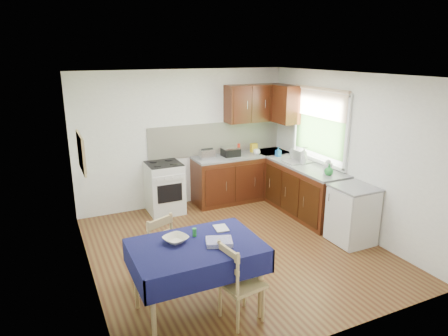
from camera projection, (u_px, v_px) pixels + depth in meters
name	position (u px, v px, depth m)	size (l,w,h in m)	color
floor	(235.00, 248.00, 5.89)	(4.20, 4.20, 0.00)	#492613
ceiling	(236.00, 75.00, 5.19)	(4.00, 4.20, 0.02)	white
wall_back	(184.00, 139.00, 7.36)	(4.00, 0.02, 2.50)	silver
wall_front	(336.00, 224.00, 3.71)	(4.00, 0.02, 2.50)	silver
wall_left	(85.00, 187.00, 4.72)	(0.02, 4.20, 2.50)	silver
wall_right	(347.00, 152.00, 6.36)	(0.02, 4.20, 2.50)	silver
base_cabinets	(270.00, 184.00, 7.41)	(1.90, 2.30, 0.86)	#371809
worktop_back	(242.00, 156.00, 7.64)	(1.90, 0.60, 0.04)	slate
worktop_right	(306.00, 167.00, 6.90)	(0.60, 1.70, 0.04)	slate
worktop_corner	(271.00, 152.00, 7.90)	(0.60, 0.60, 0.04)	slate
splashback	(217.00, 138.00, 7.63)	(2.70, 0.02, 0.60)	white
upper_cabinets	(265.00, 103.00, 7.56)	(1.20, 0.85, 0.70)	#371809
stove	(165.00, 188.00, 7.12)	(0.60, 0.61, 0.92)	silver
window	(320.00, 121.00, 6.84)	(0.04, 1.48, 1.26)	#2E5121
fridge	(352.00, 215.00, 5.98)	(0.58, 0.60, 0.89)	silver
corkboard	(81.00, 153.00, 4.90)	(0.04, 0.62, 0.47)	tan
dining_table	(196.00, 253.00, 4.25)	(1.37, 0.93, 0.83)	#0E0E3A
chair_far	(154.00, 248.00, 4.86)	(0.54, 0.54, 0.94)	tan
chair_near	(238.00, 281.00, 4.18)	(0.47, 0.47, 0.92)	tan
toaster	(207.00, 154.00, 7.27)	(0.27, 0.17, 0.21)	silver
sandwich_press	(231.00, 151.00, 7.50)	(0.31, 0.27, 0.18)	black
sauce_bottle	(239.00, 150.00, 7.50)	(0.05, 0.05, 0.24)	#B51F0E
yellow_packet	(254.00, 148.00, 7.81)	(0.13, 0.08, 0.17)	gold
dish_rack	(297.00, 161.00, 7.10)	(0.47, 0.36, 0.22)	gray
kettle	(328.00, 168.00, 6.39)	(0.14, 0.14, 0.24)	silver
cup	(257.00, 152.00, 7.61)	(0.13, 0.13, 0.10)	white
soap_bottle_a	(304.00, 156.00, 6.93)	(0.12, 0.12, 0.31)	silver
soap_bottle_b	(278.00, 152.00, 7.46)	(0.08, 0.09, 0.19)	#1E69B0
soap_bottle_c	(329.00, 170.00, 6.34)	(0.14, 0.14, 0.18)	#268D36
plate_bowl	(176.00, 239.00, 4.26)	(0.25, 0.25, 0.06)	#F3E9C7
book	(215.00, 229.00, 4.56)	(0.15, 0.20, 0.02)	white
spice_jar	(194.00, 232.00, 4.39)	(0.05, 0.05, 0.09)	#258930
tea_towel	(219.00, 242.00, 4.22)	(0.27, 0.22, 0.05)	navy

